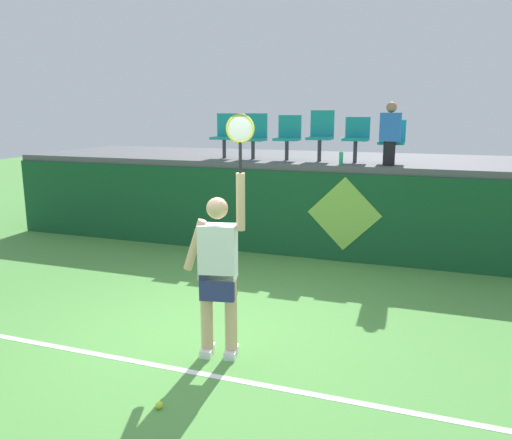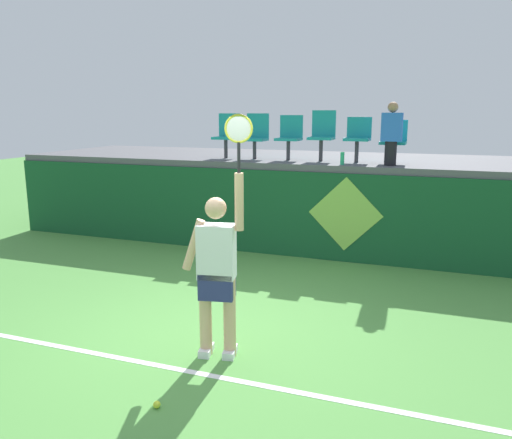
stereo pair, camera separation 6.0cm
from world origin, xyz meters
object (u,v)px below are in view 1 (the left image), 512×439
(stadium_chair_1, at_px, (254,134))
(stadium_chair_3, at_px, (321,133))
(tennis_player, at_px, (219,269))
(stadium_chair_5, at_px, (392,139))
(stadium_chair_0, at_px, (226,134))
(tennis_ball, at_px, (159,405))
(spectator_0, at_px, (390,133))
(water_bottle, at_px, (341,158))
(stadium_chair_4, at_px, (356,136))
(stadium_chair_2, at_px, (288,135))

(stadium_chair_1, relative_size, stadium_chair_3, 0.94)
(tennis_player, relative_size, stadium_chair_5, 3.35)
(tennis_player, distance_m, stadium_chair_3, 4.88)
(stadium_chair_3, bearing_deg, stadium_chair_0, -179.92)
(tennis_ball, bearing_deg, spectator_0, 75.98)
(stadium_chair_5, relative_size, spectator_0, 0.71)
(stadium_chair_1, bearing_deg, tennis_ball, -78.23)
(spectator_0, bearing_deg, stadium_chair_5, 90.00)
(stadium_chair_3, xyz_separation_m, spectator_0, (1.27, -0.41, 0.03))
(water_bottle, relative_size, stadium_chair_0, 0.25)
(tennis_ball, relative_size, stadium_chair_4, 0.08)
(stadium_chair_1, relative_size, stadium_chair_5, 1.14)
(stadium_chair_0, bearing_deg, stadium_chair_4, -0.21)
(water_bottle, bearing_deg, stadium_chair_0, 166.60)
(stadium_chair_1, height_order, stadium_chair_2, stadium_chair_1)
(stadium_chair_0, xyz_separation_m, spectator_0, (3.17, -0.40, 0.07))
(stadium_chair_2, bearing_deg, stadium_chair_4, -0.28)
(tennis_ball, xyz_separation_m, spectator_0, (1.36, 5.43, 2.16))
(tennis_player, height_order, stadium_chair_2, tennis_player)
(water_bottle, relative_size, spectator_0, 0.21)
(tennis_player, height_order, water_bottle, tennis_player)
(stadium_chair_4, distance_m, stadium_chair_5, 0.62)
(stadium_chair_0, bearing_deg, tennis_player, -67.99)
(tennis_ball, distance_m, spectator_0, 6.00)
(stadium_chair_1, distance_m, spectator_0, 2.60)
(stadium_chair_2, relative_size, stadium_chair_4, 1.04)
(stadium_chair_1, xyz_separation_m, spectator_0, (2.57, -0.41, 0.08))
(stadium_chair_3, relative_size, spectator_0, 0.87)
(stadium_chair_0, relative_size, stadium_chair_2, 1.04)
(stadium_chair_5, xyz_separation_m, spectator_0, (0.00, -0.40, 0.12))
(tennis_ball, relative_size, stadium_chair_5, 0.09)
(tennis_player, xyz_separation_m, water_bottle, (0.48, 4.16, 0.80))
(stadium_chair_0, height_order, spectator_0, spectator_0)
(stadium_chair_0, bearing_deg, stadium_chair_5, -0.15)
(tennis_player, bearing_deg, stadium_chair_0, 112.01)
(tennis_player, distance_m, stadium_chair_5, 5.01)
(tennis_ball, distance_m, stadium_chair_1, 6.31)
(tennis_ball, xyz_separation_m, water_bottle, (0.57, 5.27, 1.72))
(stadium_chair_2, distance_m, stadium_chair_4, 1.28)
(stadium_chair_1, bearing_deg, stadium_chair_0, -179.77)
(water_bottle, relative_size, stadium_chair_5, 0.29)
(stadium_chair_5, bearing_deg, stadium_chair_1, 179.77)
(tennis_ball, xyz_separation_m, stadium_chair_1, (-1.22, 5.84, 2.08))
(stadium_chair_2, height_order, stadium_chair_4, stadium_chair_2)
(tennis_ball, height_order, stadium_chair_5, stadium_chair_5)
(tennis_ball, bearing_deg, stadium_chair_5, 76.90)
(tennis_ball, xyz_separation_m, stadium_chair_4, (0.73, 5.83, 2.08))
(stadium_chair_1, xyz_separation_m, stadium_chair_2, (0.67, -0.01, -0.00))
(stadium_chair_5, bearing_deg, tennis_ball, -103.10)
(tennis_player, distance_m, spectator_0, 4.67)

